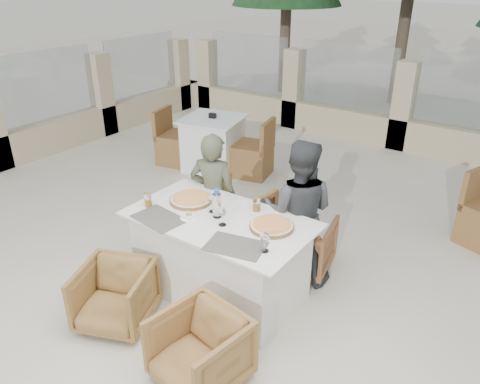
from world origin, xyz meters
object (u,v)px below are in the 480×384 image
Objects in this scene: pizza_left at (191,199)px; armchair_near_right at (200,351)px; armchair_far_right at (302,244)px; armchair_far_left at (231,216)px; beer_glass_left at (148,200)px; wine_glass_near at (222,215)px; olive_dish at (189,216)px; armchair_near_left at (115,296)px; diner_left at (214,197)px; wine_glass_centre at (212,202)px; pizza_right at (272,226)px; water_bottle at (217,203)px; wine_glass_corner at (265,241)px; diner_right at (298,212)px; beer_glass_right at (256,204)px; dining_table at (220,256)px; bg_table_a at (213,144)px.

pizza_left reaches higher than armchair_near_right.
armchair_far_left is at bearing -7.16° from armchair_far_right.
armchair_near_right is at bearing -31.18° from beer_glass_left.
wine_glass_near is 1.09m from armchair_near_right.
olive_dish reaches higher than armchair_near_left.
pizza_left reaches higher than olive_dish.
armchair_near_left is 1.35m from diner_left.
pizza_right is at bearing 5.49° from wine_glass_centre.
armchair_near_right is (0.53, -0.90, -0.63)m from water_bottle.
diner_left reaches higher than pizza_left.
wine_glass_centre is 0.24m from olive_dish.
olive_dish is at bearing 175.82° from wine_glass_corner.
wine_glass_centre is 0.32× the size of armchair_near_left.
wine_glass_corner reaches higher than beer_glass_left.
pizza_right is at bearing 12.53° from water_bottle.
wine_glass_near is 1.08m from armchair_far_left.
olive_dish is 0.18× the size of armchair_near_right.
armchair_far_left is at bearing -27.71° from diner_right.
wine_glass_centre is 1.28m from armchair_near_right.
wine_glass_near is 0.31× the size of armchair_near_right.
pizza_left is 0.39m from beer_glass_left.
water_bottle reaches higher than armchair_far_left.
wine_glass_near is 1.40× the size of beer_glass_right.
wine_glass_corner reaches higher than armchair_near_left.
diner_right is (0.83, 0.51, -0.10)m from pizza_left.
dining_table is 8.70× the size of wine_glass_near.
dining_table reaches higher than armchair_near_left.
wine_glass_near is 1.00× the size of wine_glass_corner.
pizza_left is at bearing 29.12° from armchair_far_right.
dining_table is 4.39× the size of pizza_right.
beer_glass_right is 0.77m from armchair_far_right.
pizza_right is 1.98× the size of wine_glass_centre.
pizza_left is 3.54× the size of olive_dish.
wine_glass_near is 0.39m from beer_glass_right.
dining_table is at bearing -121.07° from beer_glass_right.
wine_glass_centre is 0.76m from wine_glass_corner.
pizza_right reaches higher than armchair_far_left.
pizza_right is at bearing -55.99° from bg_table_a.
armchair_near_right is at bearing -26.70° from armchair_near_left.
diner_right reaches higher than armchair_far_left.
beer_glass_right is at bearing 54.17° from water_bottle.
diner_right is at bearing 101.68° from armchair_near_right.
armchair_near_right is (0.72, -0.74, -0.52)m from olive_dish.
olive_dish reaches higher than armchair_far_left.
armchair_near_left is (-0.43, -0.83, -0.63)m from water_bottle.
wine_glass_corner is at bearing 89.98° from armchair_far_right.
wine_glass_near reaches higher than beer_glass_right.
pizza_left is at bearing -69.13° from bg_table_a.
pizza_left is 0.67× the size of armchair_near_left.
diner_right is at bearing 178.73° from armchair_far_left.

